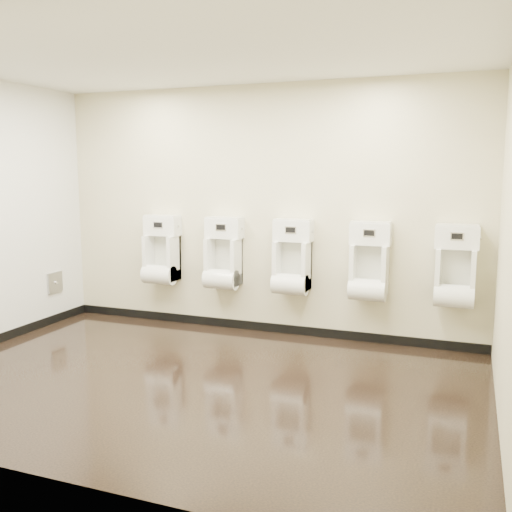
{
  "coord_description": "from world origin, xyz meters",
  "views": [
    {
      "loc": [
        2.23,
        -4.32,
        1.85
      ],
      "look_at": [
        0.39,
        0.55,
        1.07
      ],
      "focal_mm": 40.0,
      "sensor_mm": 36.0,
      "label": 1
    }
  ],
  "objects_px": {
    "urinal_0": "(161,255)",
    "urinal_2": "(292,263)",
    "access_panel": "(55,282)",
    "urinal_1": "(223,258)",
    "urinal_3": "(369,267)",
    "urinal_4": "(455,272)"
  },
  "relations": [
    {
      "from": "urinal_1",
      "to": "urinal_2",
      "type": "distance_m",
      "value": 0.83
    },
    {
      "from": "urinal_0",
      "to": "urinal_2",
      "type": "relative_size",
      "value": 1.0
    },
    {
      "from": "access_panel",
      "to": "urinal_1",
      "type": "bearing_deg",
      "value": 11.11
    },
    {
      "from": "urinal_2",
      "to": "urinal_3",
      "type": "distance_m",
      "value": 0.85
    },
    {
      "from": "access_panel",
      "to": "urinal_3",
      "type": "bearing_deg",
      "value": 6.2
    },
    {
      "from": "urinal_1",
      "to": "urinal_4",
      "type": "relative_size",
      "value": 1.0
    },
    {
      "from": "urinal_2",
      "to": "urinal_1",
      "type": "bearing_deg",
      "value": 180.0
    },
    {
      "from": "urinal_0",
      "to": "urinal_4",
      "type": "height_order",
      "value": "same"
    },
    {
      "from": "urinal_0",
      "to": "urinal_3",
      "type": "xyz_separation_m",
      "value": [
        2.48,
        0.0,
        0.0
      ]
    },
    {
      "from": "urinal_0",
      "to": "urinal_1",
      "type": "xyz_separation_m",
      "value": [
        0.81,
        0.0,
        0.0
      ]
    },
    {
      "from": "urinal_2",
      "to": "urinal_4",
      "type": "bearing_deg",
      "value": 0.0
    },
    {
      "from": "urinal_1",
      "to": "urinal_2",
      "type": "bearing_deg",
      "value": 0.0
    },
    {
      "from": "access_panel",
      "to": "urinal_3",
      "type": "distance_m",
      "value": 3.78
    },
    {
      "from": "access_panel",
      "to": "urinal_0",
      "type": "bearing_deg",
      "value": 17.9
    },
    {
      "from": "urinal_3",
      "to": "urinal_4",
      "type": "bearing_deg",
      "value": 0.0
    },
    {
      "from": "urinal_1",
      "to": "urinal_4",
      "type": "bearing_deg",
      "value": 0.0
    },
    {
      "from": "urinal_0",
      "to": "urinal_2",
      "type": "xyz_separation_m",
      "value": [
        1.64,
        0.0,
        0.0
      ]
    },
    {
      "from": "urinal_1",
      "to": "urinal_2",
      "type": "relative_size",
      "value": 1.0
    },
    {
      "from": "urinal_2",
      "to": "urinal_4",
      "type": "height_order",
      "value": "same"
    },
    {
      "from": "urinal_0",
      "to": "urinal_2",
      "type": "height_order",
      "value": "same"
    },
    {
      "from": "urinal_3",
      "to": "urinal_4",
      "type": "distance_m",
      "value": 0.86
    },
    {
      "from": "urinal_3",
      "to": "urinal_0",
      "type": "bearing_deg",
      "value": 180.0
    }
  ]
}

